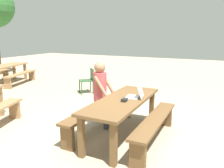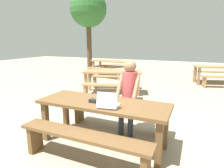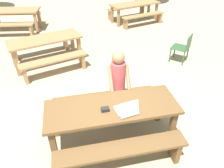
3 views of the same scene
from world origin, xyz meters
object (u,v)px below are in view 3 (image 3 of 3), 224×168
object	(u,v)px
picnic_table_rear	(45,42)
laptop	(127,109)
person_seated	(118,81)
picnic_table_distant	(10,13)
plastic_chair	(183,47)
picnic_table_front	(112,111)
picnic_table_mid	(135,6)
small_pouch	(105,109)

from	to	relation	value
picnic_table_rear	laptop	bearing A→B (deg)	-84.45
person_seated	picnic_table_distant	world-z (taller)	person_seated
plastic_chair	picnic_table_distant	world-z (taller)	plastic_chair
person_seated	plastic_chair	bearing A→B (deg)	37.95
plastic_chair	picnic_table_rear	world-z (taller)	plastic_chair
picnic_table_front	laptop	bearing A→B (deg)	-44.88
laptop	picnic_table_distant	xyz separation A→B (m)	(-2.67, 6.15, -0.13)
picnic_table_mid	picnic_table_rear	bearing A→B (deg)	-155.07
laptop	plastic_chair	world-z (taller)	laptop
picnic_table_front	picnic_table_distant	xyz separation A→B (m)	(-2.48, 5.97, 0.03)
person_seated	small_pouch	bearing A→B (deg)	-119.14
picnic_table_front	picnic_table_distant	bearing A→B (deg)	112.58
laptop	picnic_table_mid	size ratio (longest dim) A/B	0.17
picnic_table_rear	person_seated	bearing A→B (deg)	-77.39
picnic_table_distant	picnic_table_front	bearing A→B (deg)	-58.89
small_pouch	picnic_table_rear	bearing A→B (deg)	108.23
picnic_table_front	picnic_table_mid	size ratio (longest dim) A/B	0.99
picnic_table_front	picnic_table_mid	bearing A→B (deg)	69.38
laptop	plastic_chair	distance (m)	3.46
picnic_table_front	person_seated	bearing A→B (deg)	67.33
laptop	small_pouch	distance (m)	0.33
picnic_table_rear	picnic_table_front	bearing A→B (deg)	-86.21
small_pouch	picnic_table_distant	world-z (taller)	small_pouch
picnic_table_rear	picnic_table_distant	distance (m)	3.21
laptop	picnic_table_front	bearing A→B (deg)	-54.50
picnic_table_front	small_pouch	distance (m)	0.20
picnic_table_rear	picnic_table_mid	bearing A→B (deg)	23.98
laptop	small_pouch	xyz separation A→B (m)	(-0.31, 0.10, -0.03)
person_seated	picnic_table_rear	size ratio (longest dim) A/B	0.68
small_pouch	person_seated	size ratio (longest dim) A/B	0.09
picnic_table_front	picnic_table_distant	world-z (taller)	picnic_table_distant
plastic_chair	picnic_table_distant	xyz separation A→B (m)	(-4.99, 3.62, 0.22)
picnic_table_mid	picnic_table_rear	distance (m)	4.55
plastic_chair	picnic_table_mid	world-z (taller)	plastic_chair
picnic_table_mid	plastic_chair	bearing A→B (deg)	-102.33
laptop	plastic_chair	size ratio (longest dim) A/B	0.44
picnic_table_rear	plastic_chair	bearing A→B (deg)	-27.74
picnic_table_mid	small_pouch	bearing A→B (deg)	-127.53
laptop	picnic_table_rear	size ratio (longest dim) A/B	0.18
laptop	person_seated	xyz separation A→B (m)	(0.06, 0.77, 0.01)
person_seated	plastic_chair	size ratio (longest dim) A/B	1.69
picnic_table_front	picnic_table_mid	world-z (taller)	picnic_table_front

